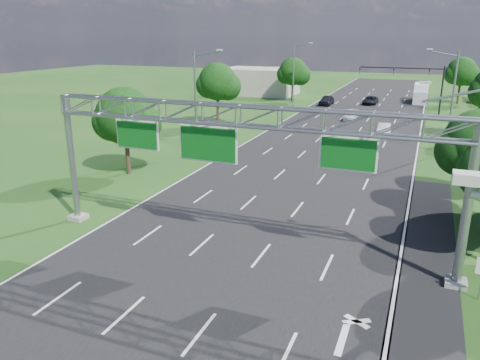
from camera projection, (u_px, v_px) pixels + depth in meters
The scene contains 18 objects.
ground at pixel (310, 166), 42.46m from camera, with size 220.00×220.00×0.00m, color #194615.
road at pixel (310, 166), 42.46m from camera, with size 18.00×180.00×0.02m, color black.
road_flare at pixel (427, 263), 24.68m from camera, with size 3.00×30.00×0.02m, color black.
sign_gantry at pixel (240, 127), 24.34m from camera, with size 23.50×1.00×9.56m.
traffic_signal at pixel (418, 78), 69.24m from camera, with size 12.21×0.24×7.00m.
streetlight_l_near at pixel (197, 99), 44.80m from camera, with size 2.97×0.22×10.16m.
streetlight_l_far at pixel (295, 72), 75.78m from camera, with size 2.97×0.22×10.16m.
streetlight_r_mid at pixel (451, 97), 45.63m from camera, with size 2.97×0.22×10.16m.
tree_verge_la at pixel (126, 119), 38.93m from camera, with size 5.76×4.80×7.40m.
tree_verge_lb at pixel (218, 83), 59.80m from camera, with size 5.76×4.80×8.06m.
tree_verge_lc at pixel (293, 73), 81.00m from camera, with size 5.76×4.80×7.62m.
tree_verge_re at pixel (462, 73), 78.44m from camera, with size 5.76×4.80×7.84m.
building_left at pixel (259, 81), 92.02m from camera, with size 14.00×10.00×5.00m, color #AEA692.
car_queue_a at pixel (351, 116), 65.04m from camera, with size 1.70×4.19×1.22m, color silver.
car_queue_b at pixel (370, 100), 79.36m from camera, with size 2.19×4.75×1.32m, color black.
car_queue_c at pixel (327, 100), 78.43m from camera, with size 1.90×4.73×1.61m, color black.
car_queue_d at pixel (384, 129), 55.51m from camera, with size 1.40×4.02×1.32m, color silver.
box_truck at pixel (421, 93), 81.72m from camera, with size 2.50×8.14×3.09m.
Camera 1 is at (9.29, -10.31, 11.58)m, focal length 35.00 mm.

